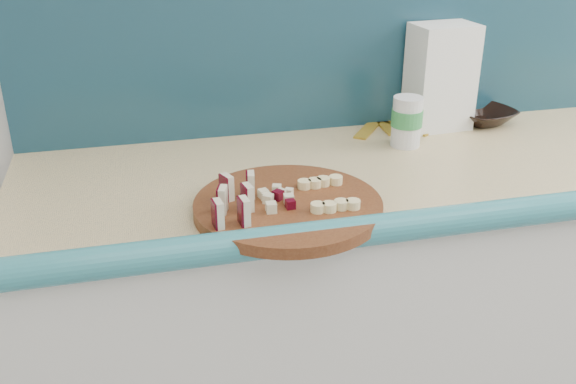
# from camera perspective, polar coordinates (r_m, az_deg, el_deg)

# --- Properties ---
(kitchen_counter) EXTENTS (2.20, 0.63, 0.91)m
(kitchen_counter) POSITION_cam_1_polar(r_m,az_deg,el_deg) (1.84, 14.89, -10.04)
(kitchen_counter) COLOR silver
(kitchen_counter) RESTS_ON ground
(backsplash) EXTENTS (2.20, 0.02, 0.50)m
(backsplash) POSITION_cam_1_polar(r_m,az_deg,el_deg) (1.80, 13.06, 13.97)
(backsplash) COLOR teal
(backsplash) RESTS_ON kitchen_counter
(cutting_board) EXTENTS (0.38, 0.38, 0.02)m
(cutting_board) POSITION_cam_1_polar(r_m,az_deg,el_deg) (1.27, -0.00, -1.29)
(cutting_board) COLOR #4C2210
(cutting_board) RESTS_ON kitchen_counter
(apple_wedges) EXTENTS (0.10, 0.15, 0.05)m
(apple_wedges) POSITION_cam_1_polar(r_m,az_deg,el_deg) (1.22, -4.76, -0.60)
(apple_wedges) COLOR beige
(apple_wedges) RESTS_ON cutting_board
(apple_chunks) EXTENTS (0.06, 0.07, 0.02)m
(apple_chunks) POSITION_cam_1_polar(r_m,az_deg,el_deg) (1.26, -1.03, -0.55)
(apple_chunks) COLOR #F4E5C3
(apple_chunks) RESTS_ON cutting_board
(banana_slices) EXTENTS (0.10, 0.14, 0.02)m
(banana_slices) POSITION_cam_1_polar(r_m,az_deg,el_deg) (1.28, 3.51, -0.12)
(banana_slices) COLOR #F5DD95
(banana_slices) RESTS_ON cutting_board
(brown_bowl) EXTENTS (0.20, 0.20, 0.04)m
(brown_bowl) POSITION_cam_1_polar(r_m,az_deg,el_deg) (1.86, 16.90, 6.51)
(brown_bowl) COLOR black
(brown_bowl) RESTS_ON kitchen_counter
(flour_bag) EXTENTS (0.17, 0.13, 0.28)m
(flour_bag) POSITION_cam_1_polar(r_m,az_deg,el_deg) (1.76, 13.40, 9.91)
(flour_bag) COLOR white
(flour_bag) RESTS_ON kitchen_counter
(canister) EXTENTS (0.08, 0.08, 0.13)m
(canister) POSITION_cam_1_polar(r_m,az_deg,el_deg) (1.62, 10.51, 6.26)
(canister) COLOR silver
(canister) RESTS_ON kitchen_counter
(banana_peel) EXTENTS (0.21, 0.18, 0.01)m
(banana_peel) POSITION_cam_1_polar(r_m,az_deg,el_deg) (1.76, 8.74, 5.70)
(banana_peel) COLOR gold
(banana_peel) RESTS_ON kitchen_counter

